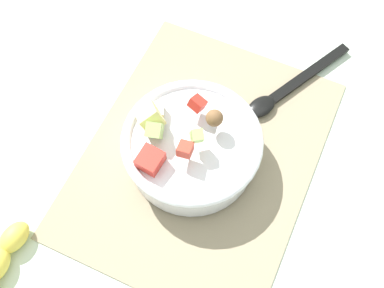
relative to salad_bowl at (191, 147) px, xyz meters
The scene contains 4 objects.
ground_plane 0.05m from the salad_bowl, 51.30° to the right, with size 2.40×2.40×0.00m, color silver.
placemat 0.05m from the salad_bowl, 51.30° to the right, with size 0.48×0.37×0.01m, color gray.
salad_bowl is the anchor object (origin of this frame).
serving_spoon 0.21m from the salad_bowl, 27.60° to the right, with size 0.23×0.13×0.01m.
Camera 1 is at (-0.33, -0.13, 0.75)m, focal length 46.01 mm.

